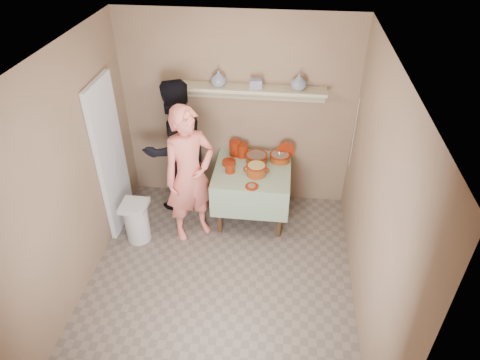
# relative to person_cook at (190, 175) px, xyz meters

# --- Properties ---
(ground) EXTENTS (3.50, 3.50, 0.00)m
(ground) POSITION_rel_person_cook_xyz_m (0.47, -0.85, -0.89)
(ground) COLOR #74655B
(ground) RESTS_ON ground
(tile_panel) EXTENTS (0.06, 0.70, 2.00)m
(tile_panel) POSITION_rel_person_cook_xyz_m (-0.99, 0.10, 0.11)
(tile_panel) COLOR silver
(tile_panel) RESTS_ON ground
(plate_stack_a) EXTENTS (0.15, 0.15, 0.21)m
(plate_stack_a) POSITION_rel_person_cook_xyz_m (0.45, 0.74, -0.03)
(plate_stack_a) COLOR #721503
(plate_stack_a) RESTS_ON serving_table
(plate_stack_b) EXTENTS (0.15, 0.15, 0.18)m
(plate_stack_b) POSITION_rel_person_cook_xyz_m (0.55, 0.71, -0.04)
(plate_stack_b) COLOR #721503
(plate_stack_b) RESTS_ON serving_table
(bowl_stack) EXTENTS (0.12, 0.12, 0.12)m
(bowl_stack) POSITION_rel_person_cook_xyz_m (0.44, 0.32, -0.07)
(bowl_stack) COLOR #721503
(bowl_stack) RESTS_ON serving_table
(empty_bowl) EXTENTS (0.18, 0.18, 0.05)m
(empty_bowl) POSITION_rel_person_cook_xyz_m (0.40, 0.50, -0.11)
(empty_bowl) COLOR #721503
(empty_bowl) RESTS_ON serving_table
(propped_lid) EXTENTS (0.24, 0.09, 0.24)m
(propped_lid) POSITION_rel_person_cook_xyz_m (1.12, 0.72, -0.01)
(propped_lid) COLOR #721503
(propped_lid) RESTS_ON serving_table
(vase_right) EXTENTS (0.22, 0.22, 0.20)m
(vase_right) POSITION_rel_person_cook_xyz_m (1.22, 0.77, 0.93)
(vase_right) COLOR navy
(vase_right) RESTS_ON wall_shelf
(vase_left) EXTENTS (0.26, 0.26, 0.19)m
(vase_left) POSITION_rel_person_cook_xyz_m (0.25, 0.76, 0.92)
(vase_left) COLOR navy
(vase_left) RESTS_ON wall_shelf
(ceramic_box) EXTENTS (0.16, 0.13, 0.11)m
(ceramic_box) POSITION_rel_person_cook_xyz_m (0.71, 0.75, 0.88)
(ceramic_box) COLOR navy
(ceramic_box) RESTS_ON wall_shelf
(person_cook) EXTENTS (0.78, 0.73, 1.79)m
(person_cook) POSITION_rel_person_cook_xyz_m (0.00, 0.00, 0.00)
(person_cook) COLOR #F47769
(person_cook) RESTS_ON ground
(person_helper) EXTENTS (1.13, 1.12, 1.84)m
(person_helper) POSITION_rel_person_cook_xyz_m (-0.31, 0.59, 0.03)
(person_helper) COLOR black
(person_helper) RESTS_ON ground
(room_shell) EXTENTS (3.04, 3.54, 2.62)m
(room_shell) POSITION_rel_person_cook_xyz_m (0.47, -0.85, 0.72)
(room_shell) COLOR #907258
(room_shell) RESTS_ON ground
(serving_table) EXTENTS (0.97, 0.97, 0.76)m
(serving_table) POSITION_rel_person_cook_xyz_m (0.72, 0.43, -0.25)
(serving_table) COLOR #4C2D16
(serving_table) RESTS_ON ground
(cazuela_meat_a) EXTENTS (0.30, 0.30, 0.10)m
(cazuela_meat_a) POSITION_rel_person_cook_xyz_m (0.75, 0.61, -0.07)
(cazuela_meat_a) COLOR maroon
(cazuela_meat_a) RESTS_ON serving_table
(cazuela_meat_b) EXTENTS (0.28, 0.28, 0.10)m
(cazuela_meat_b) POSITION_rel_person_cook_xyz_m (1.05, 0.66, -0.07)
(cazuela_meat_b) COLOR maroon
(cazuela_meat_b) RESTS_ON serving_table
(ladle) EXTENTS (0.08, 0.26, 0.19)m
(ladle) POSITION_rel_person_cook_xyz_m (1.04, 0.67, -0.02)
(ladle) COLOR silver
(ladle) RESTS_ON cazuela_meat_b
(cazuela_rice) EXTENTS (0.33, 0.25, 0.14)m
(cazuela_rice) POSITION_rel_person_cook_xyz_m (0.77, 0.30, -0.05)
(cazuela_rice) COLOR maroon
(cazuela_rice) RESTS_ON serving_table
(front_plate) EXTENTS (0.16, 0.16, 0.03)m
(front_plate) POSITION_rel_person_cook_xyz_m (0.74, 0.03, -0.12)
(front_plate) COLOR #721503
(front_plate) RESTS_ON serving_table
(wall_shelf) EXTENTS (1.80, 0.25, 0.21)m
(wall_shelf) POSITION_rel_person_cook_xyz_m (0.67, 0.80, 0.78)
(wall_shelf) COLOR #BCB08B
(wall_shelf) RESTS_ON room_shell
(trash_bin) EXTENTS (0.32, 0.32, 0.56)m
(trash_bin) POSITION_rel_person_cook_xyz_m (-0.67, -0.21, -0.61)
(trash_bin) COLOR silver
(trash_bin) RESTS_ON ground
(electrical_cord) EXTENTS (0.01, 0.05, 0.90)m
(electrical_cord) POSITION_rel_person_cook_xyz_m (1.94, 0.63, 0.36)
(electrical_cord) COLOR silver
(electrical_cord) RESTS_ON wall_shelf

